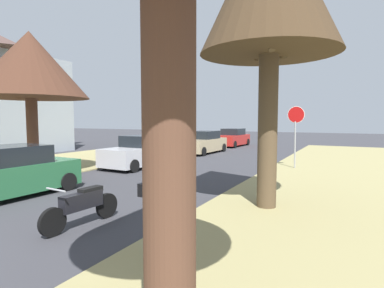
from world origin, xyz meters
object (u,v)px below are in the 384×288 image
at_px(parked_sedan_silver, 142,152).
at_px(parked_sedan_red, 232,138).
at_px(stop_sign_far, 296,123).
at_px(curbside_mailbox, 151,197).
at_px(street_tree_left_mid_a, 30,65).
at_px(parked_sedan_tan, 203,143).
at_px(parked_sedan_green, 4,174).
at_px(parked_motorcycle, 82,205).

bearing_deg(parked_sedan_silver, parked_sedan_red, 90.30).
distance_m(stop_sign_far, parked_sedan_red, 12.98).
height_order(stop_sign_far, parked_sedan_red, stop_sign_far).
bearing_deg(parked_sedan_red, curbside_mailbox, -73.33).
height_order(street_tree_left_mid_a, parked_sedan_red, street_tree_left_mid_a).
bearing_deg(parked_sedan_red, parked_sedan_tan, -88.81).
distance_m(parked_sedan_silver, parked_sedan_red, 13.49).
xyz_separation_m(street_tree_left_mid_a, parked_sedan_green, (2.85, -3.02, -3.94)).
bearing_deg(parked_sedan_silver, parked_sedan_tan, 89.51).
bearing_deg(parked_sedan_tan, parked_sedan_red, 91.19).
bearing_deg(parked_sedan_green, stop_sign_far, 55.00).
distance_m(stop_sign_far, parked_sedan_tan, 8.39).
height_order(parked_sedan_green, parked_motorcycle, parked_sedan_green).
distance_m(parked_sedan_silver, parked_motorcycle, 8.93).
distance_m(parked_sedan_silver, parked_sedan_tan, 7.14).
distance_m(stop_sign_far, parked_sedan_silver, 7.73).
relative_size(parked_sedan_tan, curbside_mailbox, 3.50).
distance_m(parked_sedan_red, parked_motorcycle, 21.78).
xyz_separation_m(parked_sedan_green, curbside_mailbox, (6.35, -1.32, 0.33)).
relative_size(parked_sedan_green, parked_motorcycle, 2.17).
xyz_separation_m(parked_sedan_tan, parked_sedan_red, (-0.13, 6.36, 0.00)).
bearing_deg(curbside_mailbox, street_tree_left_mid_a, 154.76).
bearing_deg(stop_sign_far, street_tree_left_mid_a, -144.93).
distance_m(street_tree_left_mid_a, parked_motorcycle, 8.93).
relative_size(street_tree_left_mid_a, curbside_mailbox, 4.76).
bearing_deg(stop_sign_far, curbside_mailbox, -92.92).
xyz_separation_m(stop_sign_far, parked_sedan_tan, (-7.01, 4.38, -1.47)).
height_order(street_tree_left_mid_a, parked_sedan_green, street_tree_left_mid_a).
relative_size(street_tree_left_mid_a, parked_motorcycle, 2.95).
relative_size(street_tree_left_mid_a, parked_sedan_silver, 1.36).
bearing_deg(parked_sedan_silver, street_tree_left_mid_a, -123.36).
bearing_deg(parked_sedan_green, parked_motorcycle, -10.15).
bearing_deg(parked_sedan_red, parked_sedan_green, -89.39).
distance_m(parked_sedan_green, parked_sedan_red, 20.62).
relative_size(stop_sign_far, parked_sedan_green, 0.67).
bearing_deg(parked_sedan_green, street_tree_left_mid_a, 133.37).
relative_size(street_tree_left_mid_a, parked_sedan_green, 1.36).
xyz_separation_m(stop_sign_far, parked_sedan_red, (-7.14, 10.74, -1.47)).
height_order(street_tree_left_mid_a, parked_sedan_tan, street_tree_left_mid_a).
bearing_deg(street_tree_left_mid_a, parked_motorcycle, -28.41).
relative_size(stop_sign_far, parked_sedan_silver, 0.67).
xyz_separation_m(parked_sedan_silver, parked_sedan_tan, (0.06, 7.14, 0.00)).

